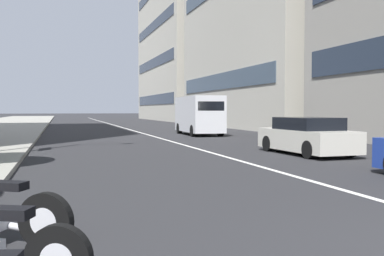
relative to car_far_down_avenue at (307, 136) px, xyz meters
name	(u,v)px	position (x,y,z in m)	size (l,w,h in m)	color
lane_centre_stripe	(128,129)	(23.18, 3.22, -0.65)	(110.00, 0.16, 0.01)	silver
car_far_down_avenue	(307,136)	(0.00, 0.00, 0.00)	(4.45, 1.94, 1.37)	beige
delivery_van_ahead	(199,114)	(13.25, 0.03, 0.69)	(5.48, 2.14, 2.51)	silver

